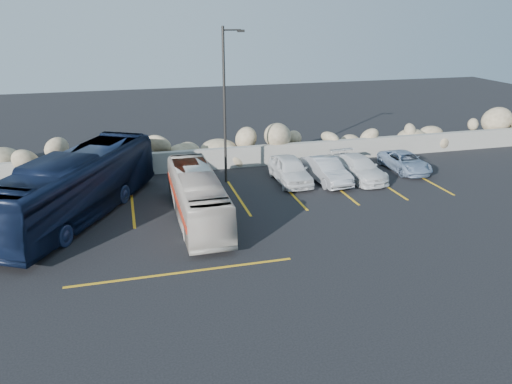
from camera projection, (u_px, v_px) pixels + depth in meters
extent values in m
plane|color=black|center=(212.00, 272.00, 17.65)|extent=(90.00, 90.00, 0.00)
cube|color=gray|center=(174.00, 162.00, 28.33)|extent=(60.00, 0.40, 1.20)
cube|color=gold|center=(133.00, 207.00, 23.39)|extent=(0.12, 5.00, 0.01)
cube|color=gold|center=(238.00, 197.00, 24.63)|extent=(0.12, 5.00, 0.01)
cube|color=gold|center=(290.00, 192.00, 25.28)|extent=(0.12, 5.00, 0.01)
cube|color=gold|center=(338.00, 188.00, 25.91)|extent=(0.12, 5.00, 0.01)
cube|color=gold|center=(383.00, 184.00, 26.55)|extent=(0.12, 5.00, 0.01)
cube|color=gold|center=(426.00, 180.00, 27.18)|extent=(0.12, 5.00, 0.01)
cube|color=gold|center=(183.00, 272.00, 17.58)|extent=(8.00, 0.12, 0.01)
cylinder|color=#2C2A27|center=(225.00, 108.00, 25.50)|extent=(0.14, 0.14, 8.00)
cylinder|color=#2C2A27|center=(232.00, 30.00, 24.31)|extent=(0.90, 0.08, 0.08)
cube|color=#2C2A27|center=(241.00, 31.00, 24.43)|extent=(0.35, 0.18, 0.12)
imported|color=beige|center=(197.00, 197.00, 21.68)|extent=(1.82, 7.74, 2.16)
imported|color=black|center=(76.00, 186.00, 21.81)|extent=(7.20, 10.42, 2.93)
imported|color=silver|center=(290.00, 170.00, 26.64)|extent=(1.68, 4.05, 1.37)
imported|color=#B0B0B5|center=(326.00, 170.00, 26.68)|extent=(1.63, 3.97, 1.28)
imported|color=silver|center=(359.00, 168.00, 27.20)|extent=(2.05, 4.33, 1.22)
imported|color=#7C92B0|center=(405.00, 162.00, 28.60)|extent=(1.77, 3.81, 1.06)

